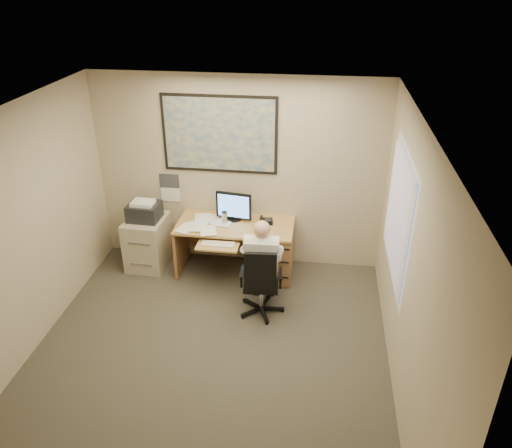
# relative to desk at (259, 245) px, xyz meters

# --- Properties ---
(room_shell) EXTENTS (4.00, 4.50, 2.70)m
(room_shell) POSITION_rel_desk_xyz_m (-0.33, -1.90, 0.91)
(room_shell) COLOR #3A362D
(room_shell) RESTS_ON ground
(desk) EXTENTS (1.60, 0.97, 1.15)m
(desk) POSITION_rel_desk_xyz_m (0.00, 0.00, 0.00)
(desk) COLOR tan
(desk) RESTS_ON ground
(world_map) EXTENTS (1.56, 0.03, 1.06)m
(world_map) POSITION_rel_desk_xyz_m (-0.58, 0.33, 1.46)
(world_map) COLOR #1E4C93
(world_map) RESTS_ON room_shell
(wall_calendar) EXTENTS (0.28, 0.01, 0.42)m
(wall_calendar) POSITION_rel_desk_xyz_m (-1.33, 0.34, 0.64)
(wall_calendar) COLOR white
(wall_calendar) RESTS_ON room_shell
(window_blinds) EXTENTS (0.06, 1.40, 1.30)m
(window_blinds) POSITION_rel_desk_xyz_m (1.64, -1.10, 1.11)
(window_blinds) COLOR #EEE3CE
(window_blinds) RESTS_ON room_shell
(filing_cabinet) EXTENTS (0.56, 0.66, 1.03)m
(filing_cabinet) POSITION_rel_desk_xyz_m (-1.60, -0.02, -0.00)
(filing_cabinet) COLOR #B7AB93
(filing_cabinet) RESTS_ON ground
(office_chair) EXTENTS (0.62, 0.62, 0.98)m
(office_chair) POSITION_rel_desk_xyz_m (0.14, -0.95, -0.16)
(office_chair) COLOR black
(office_chair) RESTS_ON ground
(person) EXTENTS (0.56, 0.78, 1.27)m
(person) POSITION_rel_desk_xyz_m (0.15, -0.87, 0.19)
(person) COLOR white
(person) RESTS_ON office_chair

